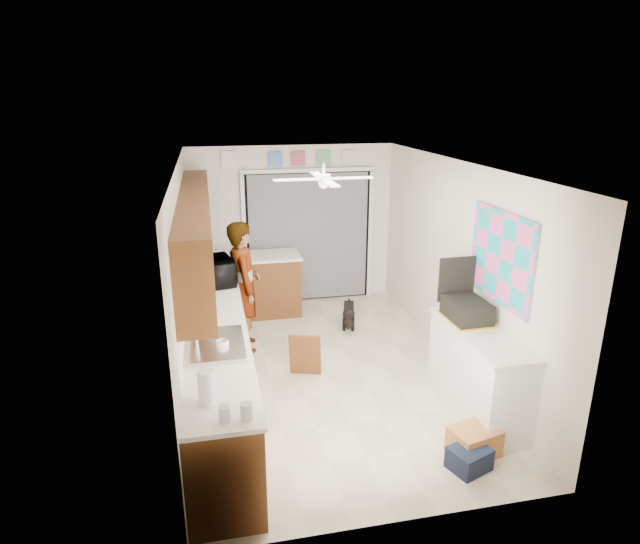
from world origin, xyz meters
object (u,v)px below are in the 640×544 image
suitcase (467,310)px  navy_crate (469,458)px  microwave (216,271)px  man (244,286)px  paper_towel_roll (206,387)px  dog (349,315)px  cardboard_box (474,441)px  cup (222,345)px  soap_bottle (210,306)px

suitcase → navy_crate: (-0.46, -1.14, -0.94)m
microwave → man: man is taller
paper_towel_roll → suitcase: bearing=22.0°
navy_crate → dog: bearing=94.6°
cardboard_box → man: (-1.90, 2.72, 0.73)m
microwave → man: bearing=-97.1°
microwave → cup: (0.00, -1.91, -0.11)m
paper_towel_roll → soap_bottle: bearing=88.1°
paper_towel_roll → cardboard_box: (2.40, 0.14, -0.95)m
paper_towel_roll → dog: bearing=58.0°
cup → dog: 3.03m
navy_crate → soap_bottle: bearing=142.5°
microwave → dog: 2.09m
paper_towel_roll → dog: size_ratio=0.58×
suitcase → dog: bearing=107.7°
man → cardboard_box: bearing=-145.7°
cup → dog: bearing=51.0°
cardboard_box → suitcase: bearing=71.5°
cup → suitcase: (2.57, 0.18, 0.06)m
man → dog: (1.50, 0.33, -0.67)m
soap_bottle → dog: soap_bottle is taller
soap_bottle → cardboard_box: (2.34, -1.51, -0.97)m
navy_crate → cardboard_box: bearing=52.3°
soap_bottle → dog: bearing=38.5°
dog → navy_crate: bearing=-69.5°
suitcase → man: size_ratio=0.30×
paper_towel_roll → man: bearing=80.1°
soap_bottle → paper_towel_roll: 1.65m
paper_towel_roll → navy_crate: 2.46m
paper_towel_roll → man: size_ratio=0.17×
suitcase → soap_bottle: bearing=167.0°
cardboard_box → navy_crate: size_ratio=1.27×
microwave → navy_crate: microwave is taller
soap_bottle → navy_crate: soap_bottle is taller
navy_crate → man: (-1.76, 2.90, 0.76)m
microwave → cardboard_box: microwave is taller
paper_towel_roll → dog: paper_towel_roll is taller
cardboard_box → man: 3.40m
cardboard_box → dog: dog is taller
paper_towel_roll → navy_crate: size_ratio=0.84×
soap_bottle → man: size_ratio=0.19×
microwave → soap_bottle: (-0.10, -1.18, -0.00)m
navy_crate → paper_towel_roll: bearing=178.9°
suitcase → microwave: bearing=144.7°
dog → man: bearing=-151.6°
cardboard_box → navy_crate: bearing=-127.7°
cup → cardboard_box: bearing=-19.1°
suitcase → navy_crate: suitcase is taller
navy_crate → man: 3.48m
navy_crate → dog: dog is taller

